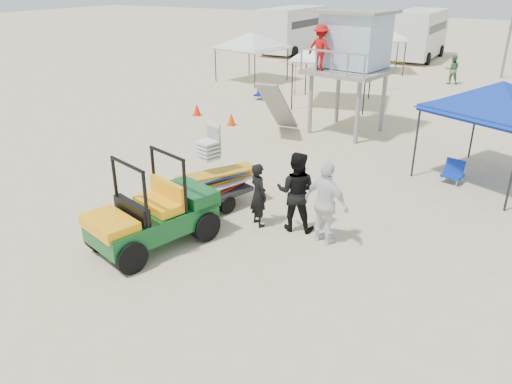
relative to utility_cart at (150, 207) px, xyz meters
The scene contains 19 objects.
ground 2.58m from the utility_cart, 51.59° to the right, with size 140.00×140.00×0.00m, color beige.
utility_cart is the anchor object (origin of this frame).
surf_trailer 2.34m from the utility_cart, 89.80° to the left, with size 1.62×2.32×1.94m.
man_left 2.55m from the utility_cart, 53.22° to the left, with size 0.57×0.37×1.55m, color black.
man_mid 3.30m from the utility_cart, 43.95° to the left, with size 0.93×0.72×1.90m, color black.
man_right 3.81m from the utility_cart, 32.30° to the left, with size 1.11×0.46×1.89m, color white.
lifeguard_tower 10.69m from the utility_cart, 87.38° to the left, with size 3.06×3.06×4.27m.
canopy_blue 9.87m from the utility_cart, 53.08° to the left, with size 4.05×4.05×3.29m.
canopy_white_a 14.45m from the utility_cart, 96.37° to the left, with size 3.95×3.95×3.33m.
canopy_white_b 18.71m from the utility_cart, 113.88° to the left, with size 3.46×3.46×3.04m.
canopy_white_c 23.51m from the utility_cart, 95.48° to the left, with size 3.49×3.49×3.20m.
umbrella_a 15.39m from the utility_cart, 104.40° to the left, with size 2.01×2.05×1.84m, color red.
umbrella_b 18.32m from the utility_cart, 90.85° to the left, with size 1.82×1.85×1.67m, color #C4CB12.
cone_near 11.10m from the utility_cart, 121.34° to the left, with size 0.34×0.34×0.50m, color red.
cone_far 9.67m from the utility_cart, 112.40° to the left, with size 0.34×0.34×0.50m, color #EF3C07.
beach_chair_a 14.34m from the utility_cart, 109.93° to the left, with size 0.61×0.65×0.64m.
beach_chair_b 8.82m from the utility_cart, 55.11° to the left, with size 0.63×0.68×0.64m.
rv_far_left 30.03m from the utility_cart, 110.50° to the left, with size 2.64×6.80×3.25m.
rv_mid_left 29.66m from the utility_cart, 92.92° to the left, with size 2.65×6.50×3.25m.
Camera 1 is at (5.35, -5.34, 5.53)m, focal length 35.00 mm.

